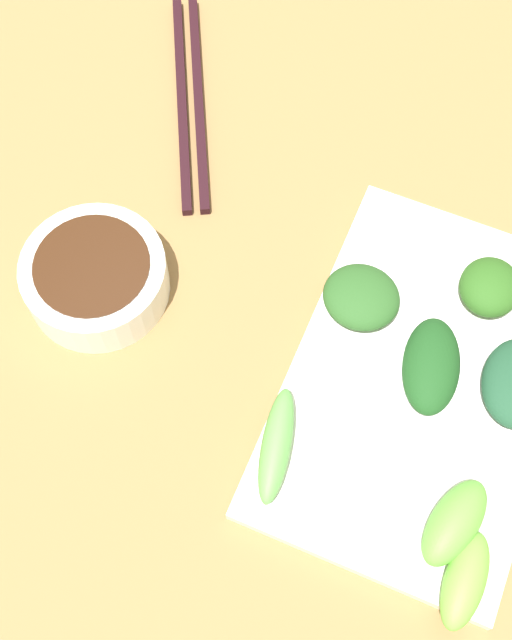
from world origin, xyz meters
TOP-DOWN VIEW (x-y plane):
  - tabletop at (0.00, 0.00)m, footprint 2.10×2.10m
  - sauce_bowl at (-0.17, -0.01)m, footprint 0.11×0.11m
  - serving_plate at (0.09, 0.01)m, footprint 0.19×0.29m
  - broccoli_stalk_0 at (0.14, -0.09)m, footprint 0.05×0.07m
  - broccoli_stalk_2 at (0.16, -0.12)m, footprint 0.03×0.07m
  - broccoli_leafy_3 at (0.09, 0.01)m, footprint 0.06×0.08m
  - broccoli_leafy_4 at (0.02, 0.05)m, footprint 0.06×0.06m
  - broccoli_stalk_5 at (0.01, -0.08)m, footprint 0.04×0.09m
  - broccoli_leafy_6 at (0.11, 0.09)m, footprint 0.05×0.05m
  - chopsticks at (-0.18, 0.18)m, footprint 0.13×0.21m

SIDE VIEW (x-z plane):
  - tabletop at x=0.00m, z-range 0.00..0.02m
  - chopsticks at x=-0.18m, z-range 0.02..0.03m
  - serving_plate at x=0.09m, z-range 0.02..0.03m
  - sauce_bowl at x=-0.17m, z-range 0.02..0.06m
  - broccoli_leafy_4 at x=0.02m, z-range 0.03..0.05m
  - broccoli_stalk_2 at x=0.16m, z-range 0.03..0.05m
  - broccoli_stalk_5 at x=0.01m, z-range 0.03..0.06m
  - broccoli_leafy_6 at x=0.11m, z-range 0.03..0.06m
  - broccoli_leafy_3 at x=0.09m, z-range 0.03..0.06m
  - broccoli_stalk_0 at x=0.14m, z-range 0.03..0.06m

